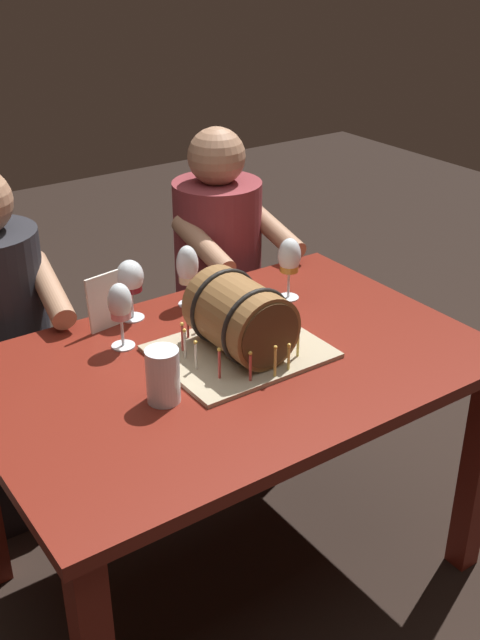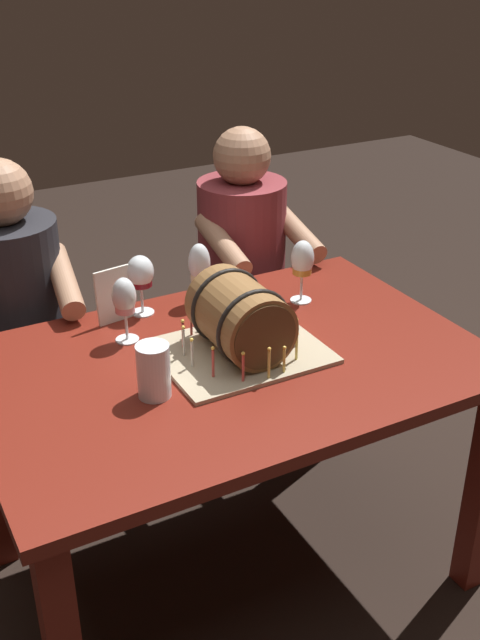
# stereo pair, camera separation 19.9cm
# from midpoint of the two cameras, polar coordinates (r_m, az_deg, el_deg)

# --- Properties ---
(ground_plane) EXTENTS (8.00, 8.00, 0.00)m
(ground_plane) POSITION_cam_midpoint_polar(r_m,az_deg,el_deg) (2.46, -3.01, -18.01)
(ground_plane) COLOR black
(dining_table) EXTENTS (1.32, 0.87, 0.74)m
(dining_table) POSITION_cam_midpoint_polar(r_m,az_deg,el_deg) (2.07, -3.43, -5.69)
(dining_table) COLOR maroon
(dining_table) RESTS_ON ground
(barrel_cake) EXTENTS (0.43, 0.35, 0.22)m
(barrel_cake) POSITION_cam_midpoint_polar(r_m,az_deg,el_deg) (1.99, -2.86, -0.18)
(barrel_cake) COLOR tan
(barrel_cake) RESTS_ON dining_table
(wine_glass_white) EXTENTS (0.07, 0.07, 0.19)m
(wine_glass_white) POSITION_cam_midpoint_polar(r_m,az_deg,el_deg) (2.26, -6.45, 3.81)
(wine_glass_white) COLOR white
(wine_glass_white) RESTS_ON dining_table
(wine_glass_amber) EXTENTS (0.07, 0.07, 0.19)m
(wine_glass_amber) POSITION_cam_midpoint_polar(r_m,az_deg,el_deg) (2.28, 1.20, 4.52)
(wine_glass_amber) COLOR white
(wine_glass_amber) RESTS_ON dining_table
(wine_glass_rose) EXTENTS (0.07, 0.07, 0.19)m
(wine_glass_rose) POSITION_cam_midpoint_polar(r_m,az_deg,el_deg) (2.05, -11.65, 1.04)
(wine_glass_rose) COLOR white
(wine_glass_rose) RESTS_ON dining_table
(wine_glass_red) EXTENTS (0.08, 0.08, 0.18)m
(wine_glass_red) POSITION_cam_midpoint_polar(r_m,az_deg,el_deg) (2.20, -10.74, 2.94)
(wine_glass_red) COLOR white
(wine_glass_red) RESTS_ON dining_table
(beer_pint) EXTENTS (0.08, 0.08, 0.14)m
(beer_pint) POSITION_cam_midpoint_polar(r_m,az_deg,el_deg) (1.83, -8.86, -4.30)
(beer_pint) COLOR white
(beer_pint) RESTS_ON dining_table
(menu_card) EXTENTS (0.11, 0.04, 0.16)m
(menu_card) POSITION_cam_midpoint_polar(r_m,az_deg,el_deg) (2.18, -12.59, 1.27)
(menu_card) COLOR silver
(menu_card) RESTS_ON dining_table
(person_seated_left) EXTENTS (0.39, 0.48, 1.16)m
(person_seated_left) POSITION_cam_midpoint_polar(r_m,az_deg,el_deg) (2.53, -19.28, -3.41)
(person_seated_left) COLOR black
(person_seated_left) RESTS_ON ground
(person_seated_right) EXTENTS (0.36, 0.45, 1.16)m
(person_seated_right) POSITION_cam_midpoint_polar(r_m,az_deg,el_deg) (2.80, -3.59, 1.18)
(person_seated_right) COLOR #4C1B1E
(person_seated_right) RESTS_ON ground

